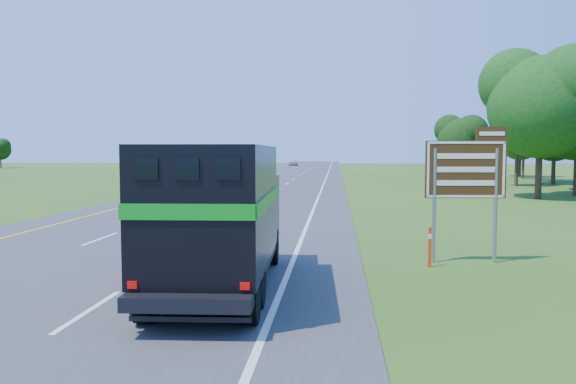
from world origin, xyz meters
The scene contains 7 objects.
road centered at (0.00, 50.00, 0.02)m, with size 15.00×260.00×0.04m, color #38383A.
lane_markings centered at (0.00, 50.00, 0.04)m, with size 11.15×260.00×0.01m.
horse_truck centered at (4.09, 3.95, 1.81)m, with size 2.63×7.56×3.31m.
white_suv centered at (-3.64, 48.86, 0.95)m, with size 3.03×6.57×1.83m, color white.
far_car centered at (-3.02, 118.33, 0.83)m, with size 1.88×4.66×1.59m, color #B6B5BD.
exit_sign centered at (10.51, 7.91, 2.56)m, with size 2.32×0.23×3.94m.
delineator centered at (9.36, 7.14, 0.60)m, with size 0.09×0.05×1.12m.
Camera 1 is at (6.75, -8.64, 3.22)m, focal length 35.00 mm.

